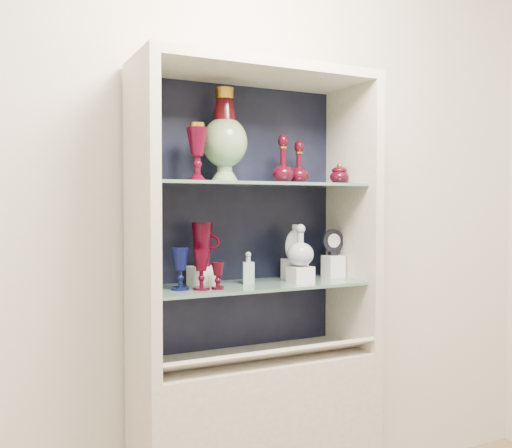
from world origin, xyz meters
name	(u,v)px	position (x,y,z in m)	size (l,w,h in m)	color
wall_back	(234,200)	(0.00, 1.75, 1.40)	(3.50, 0.02, 2.80)	silver
cabinet_base	(256,445)	(0.00, 1.53, 0.38)	(1.00, 0.40, 0.75)	#B9B09D
cabinet_back_panel	(237,217)	(0.00, 1.72, 1.32)	(0.98, 0.02, 1.15)	black
cabinet_side_left	(141,219)	(-0.48, 1.53, 1.32)	(0.04, 0.40, 1.15)	#B9B09D
cabinet_side_right	(352,217)	(0.48, 1.53, 1.32)	(0.04, 0.40, 1.15)	#B9B09D
cabinet_top_cap	(256,72)	(0.00, 1.53, 1.92)	(1.00, 0.40, 0.04)	#B9B09D
shelf_lower	(254,285)	(0.00, 1.55, 1.04)	(0.92, 0.34, 0.01)	slate
shelf_upper	(254,184)	(0.00, 1.55, 1.46)	(0.92, 0.34, 0.01)	slate
label_ledge	(268,355)	(0.00, 1.42, 0.78)	(0.92, 0.18, 0.01)	#B9B09D
label_card_0	(218,358)	(-0.22, 1.42, 0.80)	(0.10, 0.07, 0.00)	white
label_card_1	(325,344)	(0.27, 1.42, 0.80)	(0.10, 0.07, 0.00)	white
label_card_2	(274,351)	(0.03, 1.42, 0.80)	(0.10, 0.07, 0.00)	white
pedestal_lamp_left	(150,152)	(-0.44, 1.55, 1.58)	(0.08, 0.08, 0.22)	#440414
pedestal_lamp_right	(197,152)	(-0.25, 1.55, 1.59)	(0.09, 0.09, 0.23)	#440414
enamel_urn	(225,136)	(-0.11, 1.60, 1.66)	(0.19, 0.19, 0.39)	#064120
ruby_decanter_a	(283,156)	(0.15, 1.57, 1.59)	(0.09, 0.09, 0.24)	#420614
ruby_decanter_b	(299,161)	(0.24, 1.60, 1.57)	(0.09, 0.09, 0.20)	#420614
lidded_bowl	(339,174)	(0.42, 1.54, 1.52)	(0.09, 0.09, 0.10)	#420614
cobalt_goblet	(180,269)	(-0.33, 1.52, 1.13)	(0.07, 0.07, 0.17)	#090F41
ruby_goblet_tall	(201,270)	(-0.26, 1.49, 1.13)	(0.06, 0.06, 0.16)	#440414
ruby_goblet_small	(218,276)	(-0.19, 1.47, 1.10)	(0.05, 0.05, 0.11)	#420614
riser_ruby_pitcher	(202,276)	(-0.22, 1.59, 1.09)	(0.10, 0.10, 0.08)	silver
ruby_pitcher	(202,244)	(-0.22, 1.59, 1.22)	(0.13, 0.08, 0.18)	#440414
clear_square_bottle	(248,268)	(-0.02, 1.56, 1.12)	(0.05, 0.05, 0.13)	#96A6AF
riser_flat_flask	(294,269)	(0.23, 1.60, 1.09)	(0.09, 0.09, 0.09)	silver
flat_flask	(294,241)	(0.23, 1.60, 1.22)	(0.11, 0.05, 0.16)	silver
riser_clear_round_decanter	(300,275)	(0.19, 1.49, 1.08)	(0.09, 0.09, 0.07)	silver
clear_round_decanter	(300,246)	(0.19, 1.49, 1.20)	(0.11, 0.11, 0.17)	#96A6AF
riser_cameo_medallion	(333,266)	(0.41, 1.58, 1.10)	(0.08, 0.08, 0.10)	silver
cameo_medallion	(333,242)	(0.41, 1.58, 1.21)	(0.10, 0.04, 0.12)	black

